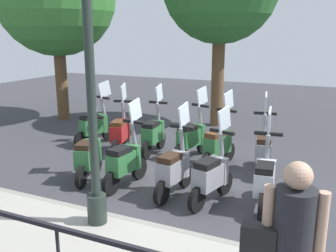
% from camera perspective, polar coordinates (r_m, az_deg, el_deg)
% --- Properties ---
extents(ground_plane, '(28.00, 28.00, 0.00)m').
position_cam_1_polar(ground_plane, '(7.22, 2.99, -7.70)').
color(ground_plane, '#38383D').
extents(fence_railing, '(0.04, 16.03, 1.07)m').
position_cam_1_polar(fence_railing, '(3.65, -22.93, -16.69)').
color(fence_railing, black).
rests_on(fence_railing, promenade_walkway).
extents(lamp_post_near, '(0.26, 0.90, 4.68)m').
position_cam_1_polar(lamp_post_near, '(4.78, -11.81, 8.50)').
color(lamp_post_near, '#232D28').
rests_on(lamp_post_near, promenade_walkway).
extents(pedestrian_with_bag, '(0.35, 0.64, 1.59)m').
position_cam_1_polar(pedestrian_with_bag, '(3.26, 18.05, -16.21)').
color(pedestrian_with_bag, beige).
rests_on(pedestrian_with_bag, promenade_walkway).
extents(scooter_near_0, '(1.23, 0.44, 1.54)m').
position_cam_1_polar(scooter_near_0, '(6.03, 14.50, -7.76)').
color(scooter_near_0, black).
rests_on(scooter_near_0, ground_plane).
extents(scooter_near_1, '(1.21, 0.52, 1.54)m').
position_cam_1_polar(scooter_near_1, '(6.04, 6.67, -7.36)').
color(scooter_near_1, black).
rests_on(scooter_near_1, ground_plane).
extents(scooter_near_2, '(1.23, 0.44, 1.54)m').
position_cam_1_polar(scooter_near_2, '(6.25, 0.93, -6.48)').
color(scooter_near_2, black).
rests_on(scooter_near_2, ground_plane).
extents(scooter_near_3, '(1.23, 0.44, 1.54)m').
position_cam_1_polar(scooter_near_3, '(6.66, -6.56, -5.27)').
color(scooter_near_3, black).
rests_on(scooter_near_3, ground_plane).
extents(scooter_near_4, '(1.21, 0.53, 1.54)m').
position_cam_1_polar(scooter_near_4, '(7.08, -12.00, -4.29)').
color(scooter_near_4, black).
rests_on(scooter_near_4, ground_plane).
extents(scooter_far_0, '(1.22, 0.48, 1.54)m').
position_cam_1_polar(scooter_far_0, '(7.49, 14.29, -3.40)').
color(scooter_far_0, black).
rests_on(scooter_far_0, ground_plane).
extents(scooter_far_1, '(1.21, 0.52, 1.54)m').
position_cam_1_polar(scooter_far_1, '(7.65, 7.71, -2.70)').
color(scooter_far_1, black).
rests_on(scooter_far_1, ground_plane).
extents(scooter_far_2, '(1.20, 0.55, 1.54)m').
position_cam_1_polar(scooter_far_2, '(8.11, 3.68, -1.63)').
color(scooter_far_2, black).
rests_on(scooter_far_2, ground_plane).
extents(scooter_far_3, '(1.23, 0.44, 1.54)m').
position_cam_1_polar(scooter_far_3, '(8.39, -2.21, -1.07)').
color(scooter_far_3, black).
rests_on(scooter_far_3, ground_plane).
extents(scooter_far_4, '(1.21, 0.52, 1.54)m').
position_cam_1_polar(scooter_far_4, '(8.59, -7.26, -0.82)').
color(scooter_far_4, black).
rests_on(scooter_far_4, ground_plane).
extents(scooter_far_5, '(1.19, 0.55, 1.54)m').
position_cam_1_polar(scooter_far_5, '(9.24, -11.06, 0.10)').
color(scooter_far_5, black).
rests_on(scooter_far_5, ground_plane).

